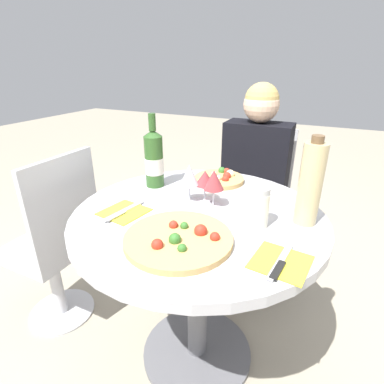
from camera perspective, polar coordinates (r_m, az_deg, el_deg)
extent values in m
plane|color=#9E937F|center=(1.60, 0.95, -28.25)|extent=(12.00, 12.00, 0.00)
cylinder|color=slate|center=(1.59, 0.95, -27.98)|extent=(0.50, 0.50, 0.02)
cylinder|color=slate|center=(1.33, 1.06, -18.42)|extent=(0.09, 0.09, 0.69)
cylinder|color=#B7B7BC|center=(1.12, 1.19, -4.55)|extent=(0.93, 0.93, 0.04)
cylinder|color=silver|center=(2.08, 10.38, -13.89)|extent=(0.33, 0.33, 0.01)
cylinder|color=silver|center=(1.96, 10.80, -9.32)|extent=(0.06, 0.06, 0.41)
cube|color=silver|center=(1.86, 11.31, -3.66)|extent=(0.37, 0.37, 0.03)
cube|color=silver|center=(1.92, 13.23, 5.13)|extent=(0.37, 0.02, 0.47)
cube|color=black|center=(1.83, 9.56, -11.28)|extent=(0.30, 0.30, 0.44)
cube|color=black|center=(1.75, 12.02, 4.38)|extent=(0.36, 0.18, 0.52)
sphere|color=#DBB293|center=(1.67, 13.07, 15.91)|extent=(0.19, 0.19, 0.19)
sphere|color=tan|center=(1.67, 13.15, 16.71)|extent=(0.18, 0.18, 0.18)
cylinder|color=silver|center=(1.90, -23.43, -20.07)|extent=(0.33, 0.33, 0.01)
cylinder|color=silver|center=(1.77, -24.48, -15.39)|extent=(0.06, 0.06, 0.41)
cube|color=silver|center=(1.65, -25.75, -9.44)|extent=(0.37, 0.37, 0.03)
cube|color=silver|center=(1.41, -23.01, -2.96)|extent=(0.02, 0.37, 0.47)
cylinder|color=tan|center=(0.93, -2.63, -8.88)|extent=(0.34, 0.34, 0.02)
sphere|color=#336B28|center=(0.86, -1.91, -10.67)|extent=(0.03, 0.03, 0.03)
sphere|color=#B22D1E|center=(0.88, -6.57, -9.95)|extent=(0.04, 0.04, 0.04)
sphere|color=#B22D1E|center=(0.97, -3.56, -6.29)|extent=(0.03, 0.03, 0.03)
sphere|color=#336B28|center=(0.90, -3.29, -8.97)|extent=(0.04, 0.04, 0.04)
sphere|color=#336B28|center=(0.97, -1.48, -6.47)|extent=(0.03, 0.03, 0.03)
sphere|color=#B22D1E|center=(0.94, 1.65, -7.39)|extent=(0.04, 0.04, 0.04)
sphere|color=#B22D1E|center=(0.91, 4.37, -8.53)|extent=(0.03, 0.03, 0.03)
cylinder|color=tan|center=(1.39, 5.17, 2.45)|extent=(0.23, 0.23, 0.02)
sphere|color=#B22D1E|center=(1.39, 6.66, 3.08)|extent=(0.04, 0.04, 0.04)
sphere|color=beige|center=(1.41, 4.23, 3.45)|extent=(0.03, 0.03, 0.03)
sphere|color=#336B28|center=(1.45, 5.71, 4.09)|extent=(0.04, 0.04, 0.04)
sphere|color=#B22D1E|center=(1.45, 6.61, 3.96)|extent=(0.03, 0.03, 0.03)
sphere|color=#B22D1E|center=(1.35, 6.25, 2.51)|extent=(0.03, 0.03, 0.03)
sphere|color=beige|center=(1.36, 4.99, 2.63)|extent=(0.03, 0.03, 0.03)
sphere|color=beige|center=(1.41, 7.42, 3.41)|extent=(0.04, 0.04, 0.04)
cylinder|color=#2D5623|center=(1.31, -7.22, 5.75)|extent=(0.08, 0.08, 0.22)
cone|color=#2D5623|center=(1.28, -7.51, 11.07)|extent=(0.08, 0.08, 0.03)
cylinder|color=#2D5623|center=(1.27, -7.62, 13.07)|extent=(0.03, 0.03, 0.07)
cylinder|color=silver|center=(1.32, -7.19, 5.02)|extent=(0.08, 0.08, 0.07)
cylinder|color=tan|center=(1.05, 21.58, 1.29)|extent=(0.08, 0.08, 0.28)
cylinder|color=brown|center=(1.01, 22.86, 9.25)|extent=(0.04, 0.04, 0.02)
cylinder|color=silver|center=(1.01, 12.74, -3.37)|extent=(0.06, 0.06, 0.12)
cylinder|color=#B2B2B7|center=(0.99, 13.10, 0.26)|extent=(0.06, 0.06, 0.02)
cylinder|color=silver|center=(1.19, -0.48, -1.66)|extent=(0.06, 0.06, 0.00)
cylinder|color=silver|center=(1.18, -0.49, -0.10)|extent=(0.01, 0.01, 0.07)
cone|color=silver|center=(1.15, -0.50, 3.31)|extent=(0.07, 0.07, 0.08)
cylinder|color=silver|center=(1.15, 4.02, -2.58)|extent=(0.06, 0.06, 0.00)
cylinder|color=silver|center=(1.14, 4.07, -0.99)|extent=(0.01, 0.01, 0.07)
cone|color=#9E383D|center=(1.11, 4.17, 2.36)|extent=(0.08, 0.08, 0.08)
cylinder|color=silver|center=(1.20, 2.41, -1.45)|extent=(0.06, 0.06, 0.00)
cylinder|color=silver|center=(1.19, 2.44, -0.04)|extent=(0.01, 0.01, 0.06)
cone|color=#9E383D|center=(1.16, 2.49, 2.70)|extent=(0.08, 0.08, 0.06)
cube|color=yellow|center=(1.13, -12.80, -3.69)|extent=(0.17, 0.17, 0.00)
cube|color=silver|center=(1.13, -12.82, -3.49)|extent=(0.05, 0.19, 0.00)
cube|color=silver|center=(1.10, -14.33, -4.37)|extent=(0.03, 0.09, 0.00)
cube|color=yellow|center=(0.88, 16.54, -12.64)|extent=(0.17, 0.17, 0.00)
cube|color=silver|center=(0.88, 16.57, -12.41)|extent=(0.04, 0.19, 0.00)
cube|color=black|center=(0.84, 16.01, -14.05)|extent=(0.03, 0.09, 0.00)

